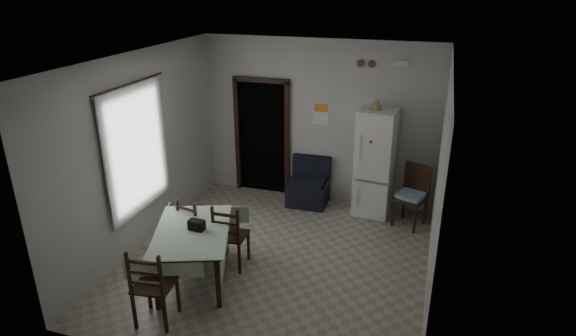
% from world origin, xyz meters
% --- Properties ---
extents(ground, '(4.50, 4.50, 0.00)m').
position_xyz_m(ground, '(0.00, 0.00, 0.00)').
color(ground, '#A39985').
rests_on(ground, ground).
extents(ceiling, '(4.20, 4.50, 0.02)m').
position_xyz_m(ceiling, '(0.00, 0.00, 2.90)').
color(ceiling, white).
rests_on(ceiling, ground).
extents(wall_back, '(4.20, 0.02, 2.90)m').
position_xyz_m(wall_back, '(0.00, 2.25, 1.45)').
color(wall_back, beige).
rests_on(wall_back, ground).
extents(wall_front, '(4.20, 0.02, 2.90)m').
position_xyz_m(wall_front, '(0.00, -2.25, 1.45)').
color(wall_front, beige).
rests_on(wall_front, ground).
extents(wall_left, '(0.02, 4.50, 2.90)m').
position_xyz_m(wall_left, '(-2.10, 0.00, 1.45)').
color(wall_left, beige).
rests_on(wall_left, ground).
extents(wall_right, '(0.02, 4.50, 2.90)m').
position_xyz_m(wall_right, '(2.10, 0.00, 1.45)').
color(wall_right, beige).
rests_on(wall_right, ground).
extents(doorway, '(1.06, 0.52, 2.22)m').
position_xyz_m(doorway, '(-1.05, 2.45, 1.06)').
color(doorway, black).
rests_on(doorway, ground).
extents(window_recess, '(0.10, 1.20, 1.60)m').
position_xyz_m(window_recess, '(-2.15, -0.20, 1.55)').
color(window_recess, silver).
rests_on(window_recess, ground).
extents(curtain, '(0.02, 1.45, 1.85)m').
position_xyz_m(curtain, '(-2.04, -0.20, 1.55)').
color(curtain, beige).
rests_on(curtain, ground).
extents(curtain_rod, '(0.02, 1.60, 0.02)m').
position_xyz_m(curtain_rod, '(-2.03, -0.20, 2.50)').
color(curtain_rod, black).
rests_on(curtain_rod, ground).
extents(calendar, '(0.28, 0.02, 0.40)m').
position_xyz_m(calendar, '(0.05, 2.24, 1.62)').
color(calendar, white).
rests_on(calendar, ground).
extents(calendar_image, '(0.24, 0.01, 0.14)m').
position_xyz_m(calendar_image, '(0.05, 2.23, 1.72)').
color(calendar_image, orange).
rests_on(calendar_image, ground).
extents(light_switch, '(0.08, 0.02, 0.12)m').
position_xyz_m(light_switch, '(0.15, 2.24, 1.10)').
color(light_switch, beige).
rests_on(light_switch, ground).
extents(vent_left, '(0.12, 0.03, 0.12)m').
position_xyz_m(vent_left, '(0.70, 2.23, 2.52)').
color(vent_left, brown).
rests_on(vent_left, ground).
extents(vent_right, '(0.12, 0.03, 0.12)m').
position_xyz_m(vent_right, '(0.88, 2.23, 2.52)').
color(vent_right, brown).
rests_on(vent_right, ground).
extents(emergency_light, '(0.25, 0.07, 0.09)m').
position_xyz_m(emergency_light, '(1.35, 2.21, 2.55)').
color(emergency_light, white).
rests_on(emergency_light, ground).
extents(fridge, '(0.65, 0.65, 1.85)m').
position_xyz_m(fridge, '(1.08, 1.93, 0.92)').
color(fridge, white).
rests_on(fridge, ground).
extents(tan_cone, '(0.23, 0.23, 0.19)m').
position_xyz_m(tan_cone, '(1.03, 1.94, 1.94)').
color(tan_cone, tan).
rests_on(tan_cone, fridge).
extents(navy_seat, '(0.71, 0.69, 0.83)m').
position_xyz_m(navy_seat, '(-0.08, 1.93, 0.42)').
color(navy_seat, black).
rests_on(navy_seat, ground).
extents(corner_chair, '(0.57, 0.57, 1.03)m').
position_xyz_m(corner_chair, '(1.73, 1.65, 0.51)').
color(corner_chair, black).
rests_on(corner_chair, ground).
extents(dining_table, '(1.40, 1.69, 0.75)m').
position_xyz_m(dining_table, '(-0.91, -0.79, 0.38)').
color(dining_table, '#B1C5A8').
rests_on(dining_table, ground).
extents(black_bag, '(0.22, 0.14, 0.13)m').
position_xyz_m(black_bag, '(-0.86, -0.75, 0.82)').
color(black_bag, black).
rests_on(black_bag, dining_table).
extents(dining_chair_far_left, '(0.47, 0.47, 0.91)m').
position_xyz_m(dining_chair_far_left, '(-1.19, -0.21, 0.45)').
color(dining_chair_far_left, black).
rests_on(dining_chair_far_left, ground).
extents(dining_chair_far_right, '(0.44, 0.44, 0.99)m').
position_xyz_m(dining_chair_far_right, '(-0.57, -0.32, 0.49)').
color(dining_chair_far_right, black).
rests_on(dining_chair_far_right, ground).
extents(dining_chair_near_head, '(0.50, 0.50, 1.04)m').
position_xyz_m(dining_chair_near_head, '(-0.94, -1.69, 0.52)').
color(dining_chair_near_head, black).
rests_on(dining_chair_near_head, ground).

